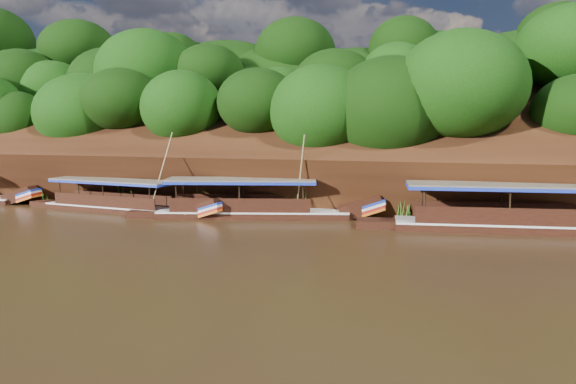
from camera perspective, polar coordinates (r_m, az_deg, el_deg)
name	(u,v)px	position (r m, az deg, el deg)	size (l,w,h in m)	color
ground	(247,246)	(27.97, -4.17, -5.45)	(160.00, 160.00, 0.00)	black
riverbank	(336,170)	(49.43, 4.93, 2.24)	(120.00, 30.06, 19.40)	black
boat_0	(537,221)	(34.17, 23.94, -2.72)	(16.48, 4.21, 7.17)	black
boat_1	(265,209)	(35.90, -2.38, -1.72)	(14.46, 5.39, 5.78)	black
boat_2	(129,205)	(39.36, -15.81, -1.30)	(13.96, 3.56, 5.82)	black
reeds	(245,200)	(37.80, -4.43, -0.86)	(49.53, 2.62, 2.16)	#366C1B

